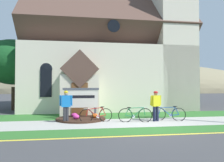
{
  "coord_description": "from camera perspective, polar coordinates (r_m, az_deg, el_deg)",
  "views": [
    {
      "loc": [
        -3.03,
        -9.06,
        1.87
      ],
      "look_at": [
        -1.05,
        3.85,
        2.2
      ],
      "focal_mm": 33.88,
      "sensor_mm": 36.0,
      "label": 1
    }
  ],
  "objects": [
    {
      "name": "flower_bed",
      "position": [
        12.12,
        -8.36,
        -9.98
      ],
      "size": [
        2.75,
        2.75,
        0.34
      ],
      "color": "#382319",
      "rests_on": "ground"
    },
    {
      "name": "curb_paint_stripe",
      "position": [
        8.34,
        8.37,
        -14.37
      ],
      "size": [
        28.0,
        0.16,
        0.01
      ],
      "primitive_type": "cube",
      "color": "yellow",
      "rests_on": "ground"
    },
    {
      "name": "roadside_conifer",
      "position": [
        22.01,
        16.9,
        4.46
      ],
      "size": [
        3.37,
        3.37,
        6.57
      ],
      "color": "#4C3823",
      "rests_on": "ground"
    },
    {
      "name": "yard_deciduous_tree",
      "position": [
        18.33,
        -25.05,
        4.58
      ],
      "size": [
        4.56,
        4.56,
        5.51
      ],
      "color": "#3D2D1E",
      "rests_on": "ground"
    },
    {
      "name": "bicycle_green",
      "position": [
        12.03,
        15.1,
        -8.53
      ],
      "size": [
        1.66,
        0.69,
        0.82
      ],
      "color": "black",
      "rests_on": "ground"
    },
    {
      "name": "sidewalk_slab",
      "position": [
        11.05,
        3.92,
        -11.16
      ],
      "size": [
        32.0,
        2.57,
        0.01
      ],
      "primitive_type": "cube",
      "color": "#A8A59E",
      "rests_on": "ground"
    },
    {
      "name": "church_building",
      "position": [
        20.19,
        -0.89,
        7.08
      ],
      "size": [
        13.72,
        12.51,
        13.55
      ],
      "color": "beige",
      "rests_on": "ground"
    },
    {
      "name": "church_lawn",
      "position": [
        13.67,
        1.41,
        -9.29
      ],
      "size": [
        24.0,
        2.85,
        0.01
      ],
      "primitive_type": "cube",
      "color": "#2D6628",
      "rests_on": "ground"
    },
    {
      "name": "bicycle_red",
      "position": [
        11.22,
        6.26,
        -9.06
      ],
      "size": [
        1.76,
        0.28,
        0.81
      ],
      "color": "black",
      "rests_on": "ground"
    },
    {
      "name": "cyclist_in_red_jersey",
      "position": [
        11.12,
        -12.32,
        -6.11
      ],
      "size": [
        0.65,
        0.28,
        1.64
      ],
      "color": "#2D2D33",
      "rests_on": "ground"
    },
    {
      "name": "bicycle_blue",
      "position": [
        11.19,
        -4.28,
        -9.13
      ],
      "size": [
        1.75,
        0.33,
        0.83
      ],
      "color": "black",
      "rests_on": "ground"
    },
    {
      "name": "ground",
      "position": [
        13.54,
        4.37,
        -9.39
      ],
      "size": [
        140.0,
        140.0,
        0.0
      ],
      "primitive_type": "plane",
      "color": "#3D3D3F"
    },
    {
      "name": "grass_verge",
      "position": [
        9.15,
        6.74,
        -13.21
      ],
      "size": [
        32.0,
        1.43,
        0.01
      ],
      "primitive_type": "cube",
      "color": "#2D6628",
      "rests_on": "ground"
    },
    {
      "name": "church_sign",
      "position": [
        12.25,
        -8.38,
        -4.74
      ],
      "size": [
        2.06,
        0.15,
        1.78
      ],
      "color": "#474C56",
      "rests_on": "ground"
    },
    {
      "name": "distant_hill",
      "position": [
        74.21,
        3.65,
        -2.89
      ],
      "size": [
        108.94,
        45.26,
        20.1
      ],
      "primitive_type": "ellipsoid",
      "color": "#847A5B",
      "rests_on": "ground"
    },
    {
      "name": "cyclist_in_green_jersey",
      "position": [
        11.6,
        11.73,
        -6.02
      ],
      "size": [
        0.64,
        0.33,
        1.62
      ],
      "color": "#191E38",
      "rests_on": "ground"
    }
  ]
}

